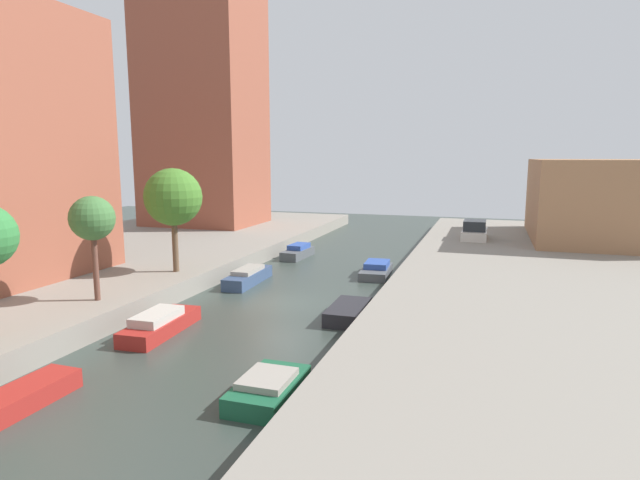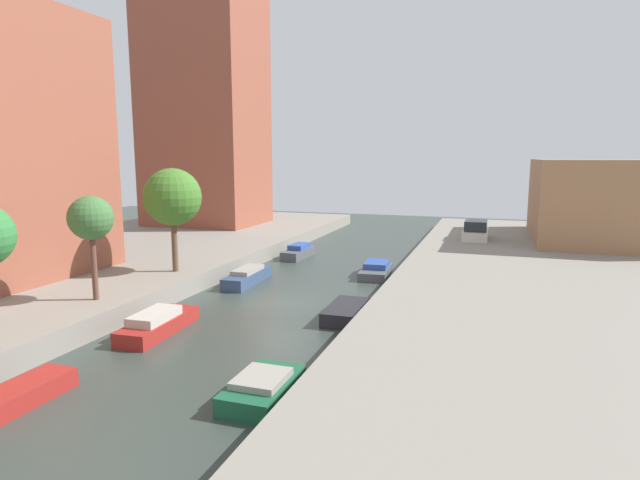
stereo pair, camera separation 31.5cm
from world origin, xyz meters
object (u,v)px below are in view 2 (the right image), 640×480
Objects in this scene: moored_boat_right_3 at (376,270)px; moored_boat_right_2 at (346,312)px; moored_boat_left_3 at (248,276)px; low_block_right at (604,200)px; street_tree_2 at (91,219)px; moored_boat_right_1 at (263,388)px; moored_boat_left_1 at (1,404)px; moored_boat_left_2 at (158,323)px; parked_car at (476,231)px; moored_boat_left_4 at (298,252)px; apartment_tower_far at (204,99)px; street_tree_3 at (173,197)px.

moored_boat_right_2 is at bearing -86.12° from moored_boat_right_3.
low_block_right is at bearing 39.24° from moored_boat_left_3.
moored_boat_right_1 is at bearing -24.43° from street_tree_2.
street_tree_2 is 1.49× the size of moored_boat_right_1.
moored_boat_left_3 is at bearing 91.17° from moored_boat_left_1.
moored_boat_left_3 is at bearing -147.42° from moored_boat_right_3.
moored_boat_left_1 is 16.61m from moored_boat_left_3.
moored_boat_left_2 is (-21.09, -26.70, -3.66)m from low_block_right.
moored_boat_right_3 is at bearing -117.25° from parked_car.
street_tree_2 reaches higher than moored_boat_left_1.
moored_boat_left_3 is 1.29× the size of moored_boat_left_4.
apartment_tower_far is at bearing 132.42° from moored_boat_right_2.
moored_boat_left_2 is 1.15× the size of moored_boat_right_3.
apartment_tower_far is at bearing -179.15° from low_block_right.
moored_boat_right_1 is at bearing -91.68° from moored_boat_right_2.
apartment_tower_far is 28.43m from street_tree_2.
low_block_right is at bearing 46.62° from street_tree_2.
moored_boat_right_2 is (0.25, 8.55, -0.03)m from moored_boat_right_1.
street_tree_3 is 1.25× the size of moored_boat_left_3.
apartment_tower_far reaches higher than moored_boat_left_3.
low_block_right is at bearing 23.18° from moored_boat_left_4.
street_tree_2 is 12.18m from moored_boat_right_1.
parked_car is 20.47m from moored_boat_right_2.
low_block_right is 3.76× the size of moored_boat_left_4.
street_tree_3 is 15.43m from moored_boat_left_1.
apartment_tower_far reaches higher than moored_boat_left_1.
parked_car is 0.93× the size of moored_boat_left_2.
low_block_right is at bearing 65.09° from moored_boat_right_1.
moored_boat_left_3 is (-12.27, -15.04, -1.20)m from parked_car.
street_tree_3 is 12.97m from moored_boat_right_3.
moored_boat_left_4 is 1.07× the size of moored_boat_right_2.
moored_boat_left_2 is at bearing -88.88° from moored_boat_left_4.
apartment_tower_far is 19.58m from moored_boat_left_4.
street_tree_3 is 1.73× the size of moored_boat_right_2.
moored_boat_right_1 is at bearing -57.06° from apartment_tower_far.
low_block_right is 31.75m from street_tree_3.
moored_boat_left_4 is at bearing -34.59° from apartment_tower_far.
moored_boat_left_4 reaches higher than moored_boat_left_3.
moored_boat_left_2 is 0.97× the size of moored_boat_left_3.
moored_boat_left_2 reaches higher than moored_boat_left_1.
moored_boat_left_2 is (0.02, 7.42, 0.12)m from moored_boat_left_1.
moored_boat_left_2 is 9.19m from moored_boat_left_3.
street_tree_3 reaches higher than street_tree_2.
moored_boat_right_2 is (-14.08, -22.31, -3.75)m from low_block_right.
low_block_right is at bearing 51.70° from moored_boat_left_2.
parked_car reaches higher than moored_boat_left_4.
moored_boat_left_1 is at bearing -75.77° from street_tree_3.
moored_boat_right_2 is at bearing 59.25° from moored_boat_left_1.
moored_boat_left_3 is 15.12m from moored_boat_right_1.
moored_boat_right_1 is (10.38, -10.95, -4.79)m from street_tree_3.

